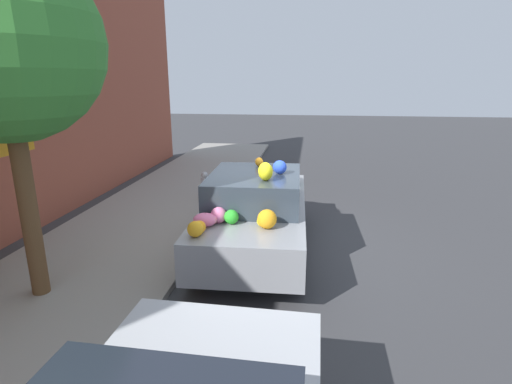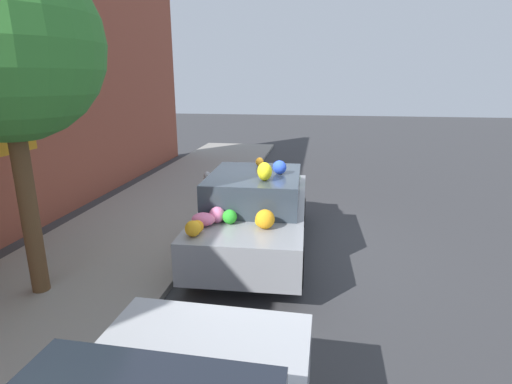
% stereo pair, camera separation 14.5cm
% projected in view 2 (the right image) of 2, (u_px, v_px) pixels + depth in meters
% --- Properties ---
extents(ground_plane, '(60.00, 60.00, 0.00)m').
position_uv_depth(ground_plane, '(259.00, 250.00, 7.48)').
color(ground_plane, '#38383A').
extents(sidewalk_curb, '(24.00, 3.20, 0.10)m').
position_uv_depth(sidewalk_curb, '(124.00, 238.00, 7.87)').
color(sidewalk_curb, gray).
rests_on(sidewalk_curb, ground).
extents(street_tree, '(2.47, 2.47, 4.64)m').
position_uv_depth(street_tree, '(2.00, 45.00, 4.94)').
color(street_tree, brown).
rests_on(street_tree, sidewalk_curb).
extents(fire_hydrant, '(0.20, 0.20, 0.70)m').
position_uv_depth(fire_hydrant, '(207.00, 185.00, 10.34)').
color(fire_hydrant, '#B2B2B7').
rests_on(fire_hydrant, sidewalk_curb).
extents(art_car, '(4.29, 1.89, 1.79)m').
position_uv_depth(art_car, '(256.00, 211.00, 7.23)').
color(art_car, gray).
rests_on(art_car, ground).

